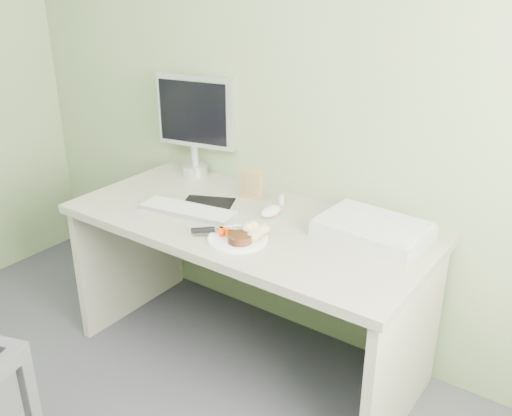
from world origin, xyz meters
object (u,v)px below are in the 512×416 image
Objects in this scene: desk at (247,257)px; plate at (238,239)px; scanner at (373,231)px; monitor at (196,120)px.

plate reaches higher than desk.
plate is at bearing -139.14° from scanner.
desk is 0.58m from scanner.
scanner is at bearing 16.03° from desk.
desk is 3.75× the size of scanner.
plate is 0.54m from scanner.
scanner is at bearing 37.92° from plate.
monitor is (-0.64, 0.50, 0.28)m from plate.
plate is at bearing -49.13° from monitor.
monitor is at bearing 150.34° from desk.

